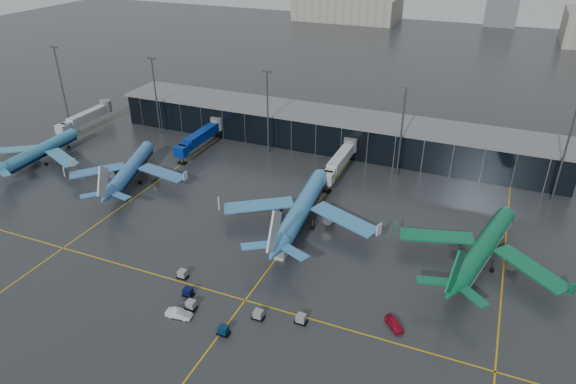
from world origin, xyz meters
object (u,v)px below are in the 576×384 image
at_px(airliner_arkefly, 130,160).
at_px(service_van_white, 179,314).
at_px(airliner_klm_west, 39,144).
at_px(airliner_aer_lingus, 486,236).
at_px(service_van_red, 394,324).
at_px(mobile_airstair, 281,254).
at_px(baggage_carts, 223,305).
at_px(airliner_klm_near, 303,197).

distance_m(airliner_arkefly, service_van_white, 59.87).
bearing_deg(airliner_klm_west, airliner_aer_lingus, -4.28).
height_order(airliner_klm_west, service_van_red, airliner_klm_west).
bearing_deg(airliner_arkefly, mobile_airstair, -36.69).
bearing_deg(mobile_airstair, service_van_red, -25.59).
height_order(baggage_carts, mobile_airstair, mobile_airstair).
bearing_deg(service_van_red, mobile_airstair, 114.38).
height_order(airliner_klm_near, mobile_airstair, airliner_klm_near).
xyz_separation_m(airliner_arkefly, service_van_red, (79.32, -29.11, -5.24)).
bearing_deg(airliner_arkefly, service_van_white, -62.92).
bearing_deg(airliner_aer_lingus, airliner_klm_west, -167.73).
bearing_deg(service_van_white, service_van_red, -78.66).
height_order(airliner_klm_west, airliner_arkefly, airliner_arkefly).
xyz_separation_m(airliner_klm_west, airliner_klm_near, (83.72, -2.21, 1.10)).
bearing_deg(service_van_white, airliner_arkefly, 37.87).
relative_size(airliner_arkefly, airliner_aer_lingus, 0.93).
height_order(airliner_aer_lingus, service_van_red, airliner_aer_lingus).
bearing_deg(service_van_white, baggage_carts, -58.05).
bearing_deg(airliner_klm_near, airliner_klm_west, 173.33).
bearing_deg(airliner_klm_west, mobile_airstair, -14.48).
distance_m(mobile_airstair, service_van_white, 26.41).
relative_size(airliner_klm_west, airliner_klm_near, 0.84).
xyz_separation_m(airliner_klm_near, service_van_red, (27.98, -26.61, -6.10)).
xyz_separation_m(airliner_arkefly, airliner_klm_near, (51.34, -2.50, 0.86)).
distance_m(airliner_klm_west, service_van_white, 85.82).
bearing_deg(airliner_klm_west, service_van_white, -32.13).
bearing_deg(airliner_klm_west, baggage_carts, -27.28).
distance_m(airliner_klm_near, mobile_airstair, 15.97).
xyz_separation_m(airliner_arkefly, mobile_airstair, (52.29, -17.22, -5.25)).
xyz_separation_m(airliner_aer_lingus, mobile_airstair, (-39.75, -14.52, -5.70)).
distance_m(airliner_klm_near, service_van_white, 40.70).
relative_size(airliner_aer_lingus, service_van_white, 8.68).
bearing_deg(airliner_arkefly, service_van_red, -38.62).
bearing_deg(airliner_klm_west, airliner_klm_near, -4.68).
distance_m(airliner_arkefly, baggage_carts, 61.24).
xyz_separation_m(airliner_aer_lingus, baggage_carts, (-43.24, -33.93, -5.71)).
xyz_separation_m(airliner_klm_west, service_van_white, (74.96, -41.48, -4.99)).
xyz_separation_m(airliner_klm_west, baggage_carts, (81.18, -36.33, -5.03)).
distance_m(baggage_carts, service_van_red, 31.43).
relative_size(airliner_klm_west, service_van_red, 8.20).
relative_size(baggage_carts, service_van_red, 6.33).
distance_m(airliner_aer_lingus, mobile_airstair, 42.70).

